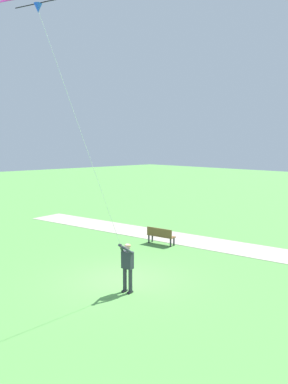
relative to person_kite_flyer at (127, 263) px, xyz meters
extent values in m
plane|color=#569947|center=(-0.70, -1.06, -1.05)|extent=(120.00, 120.00, 0.00)
cube|color=#ADA393|center=(-7.99, 0.94, -1.04)|extent=(8.22, 31.90, 0.02)
cube|color=#232328|center=(-0.03, 0.12, -1.02)|extent=(0.26, 0.16, 0.06)
cylinder|color=#383842|center=(-0.05, 0.11, -0.60)|extent=(0.14, 0.14, 0.82)
cube|color=#232328|center=(0.03, -0.12, -1.02)|extent=(0.26, 0.16, 0.06)
cylinder|color=#383842|center=(0.01, -0.12, -0.60)|extent=(0.14, 0.14, 0.82)
cube|color=#333842|center=(-0.02, -0.01, 0.11)|extent=(0.31, 0.44, 0.60)
sphere|color=beige|center=(-0.02, -0.01, 0.57)|extent=(0.22, 0.22, 0.22)
ellipsoid|color=tan|center=(-0.04, -0.01, 0.61)|extent=(0.27, 0.27, 0.13)
cylinder|color=#333842|center=(0.17, 0.13, 0.56)|extent=(0.56, 0.23, 0.43)
cylinder|color=#333842|center=(0.21, -0.04, 0.56)|extent=(0.47, 0.44, 0.43)
sphere|color=beige|center=(0.35, 0.08, 0.69)|extent=(0.10, 0.10, 0.10)
cone|color=blue|center=(3.53, 0.86, 7.35)|extent=(0.26, 0.26, 0.22)
cylinder|color=black|center=(3.53, 0.86, 7.46)|extent=(0.52, 1.38, 0.02)
cylinder|color=silver|center=(1.94, 0.47, 3.99)|extent=(3.20, 0.79, 6.61)
cube|color=brown|center=(-5.50, -3.68, -0.60)|extent=(0.71, 1.56, 0.05)
cube|color=brown|center=(-5.31, -3.65, -0.37)|extent=(0.31, 1.48, 0.40)
cube|color=#2D2D33|center=(-5.53, -4.37, -0.82)|extent=(0.07, 0.07, 0.45)
cube|color=#2D2D33|center=(-5.22, -4.31, -0.82)|extent=(0.07, 0.07, 0.45)
cube|color=#2D2D33|center=(-5.78, -3.05, -0.82)|extent=(0.07, 0.07, 0.45)
cube|color=#2D2D33|center=(-5.46, -3.00, -0.82)|extent=(0.07, 0.07, 0.45)
camera|label=1|loc=(8.32, 9.67, 4.07)|focal=35.68mm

